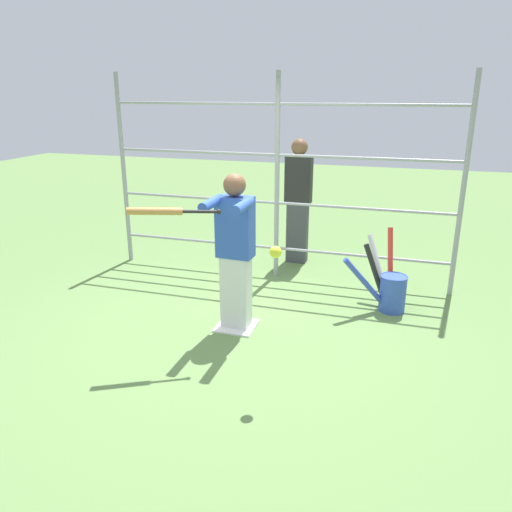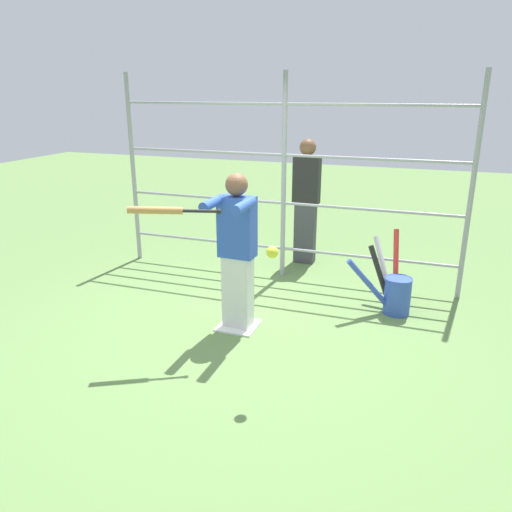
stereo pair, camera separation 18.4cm
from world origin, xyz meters
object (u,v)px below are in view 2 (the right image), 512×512
bystander_behind_fence (306,200)px  baseball_bat_swinging (163,210)px  bat_bucket (394,290)px  softball_in_flight (272,252)px  batter (237,248)px

bystander_behind_fence → baseball_bat_swinging: bearing=78.9°
baseball_bat_swinging → bat_bucket: baseball_bat_swinging is taller
softball_in_flight → baseball_bat_swinging: bearing=-12.4°
baseball_bat_swinging → bat_bucket: (-1.92, -1.58, -1.11)m
bystander_behind_fence → batter: bearing=86.5°
batter → bystander_behind_fence: size_ratio=0.93×
baseball_bat_swinging → softball_in_flight: 1.12m
bat_bucket → bystander_behind_fence: size_ratio=0.50×
batter → softball_in_flight: 1.13m
softball_in_flight → batter: bearing=-53.5°
baseball_bat_swinging → softball_in_flight: baseball_bat_swinging is taller
softball_in_flight → bat_bucket: (-0.84, -1.81, -0.91)m
softball_in_flight → bystander_behind_fence: 3.19m
softball_in_flight → bat_bucket: softball_in_flight is taller
batter → bat_bucket: (-1.49, -0.94, -0.62)m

